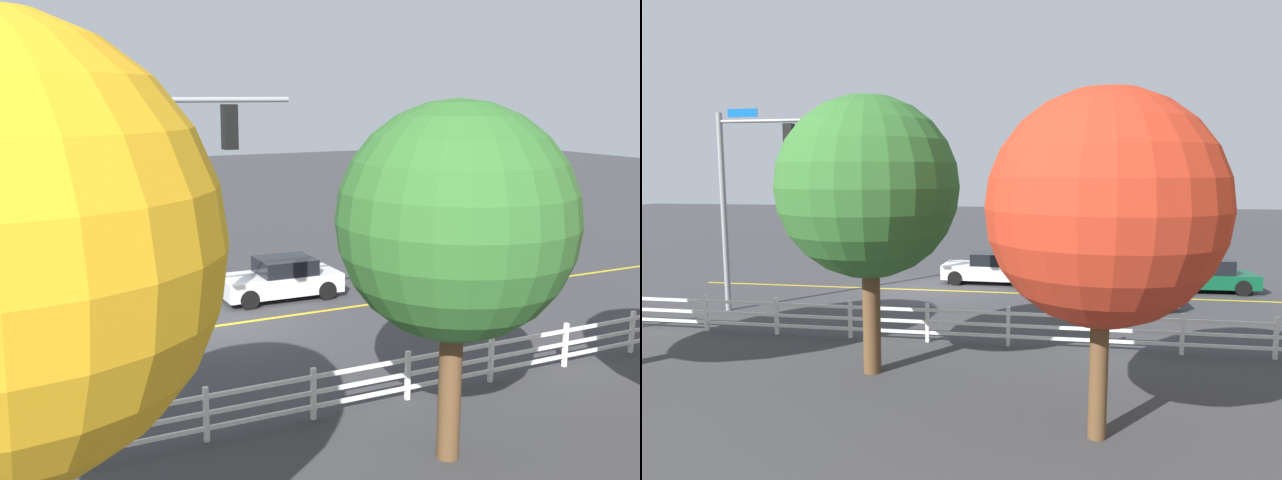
% 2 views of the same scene
% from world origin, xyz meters
% --- Properties ---
extents(ground_plane, '(120.00, 120.00, 0.00)m').
position_xyz_m(ground_plane, '(0.00, 0.00, 0.00)').
color(ground_plane, '#38383A').
extents(lane_center_stripe, '(28.00, 0.16, 0.01)m').
position_xyz_m(lane_center_stripe, '(-4.00, 0.00, 0.00)').
color(lane_center_stripe, gold).
rests_on(lane_center_stripe, ground_plane).
extents(signal_assembly, '(6.27, 0.38, 7.12)m').
position_xyz_m(signal_assembly, '(4.35, 4.55, 4.96)').
color(signal_assembly, gray).
rests_on(signal_assembly, ground_plane).
extents(car_0, '(4.10, 1.99, 1.38)m').
position_xyz_m(car_0, '(-2.61, -2.04, 0.67)').
color(car_0, silver).
rests_on(car_0, ground_plane).
extents(car_1, '(4.23, 1.84, 1.38)m').
position_xyz_m(car_1, '(-7.64, 1.78, 0.66)').
color(car_1, silver).
rests_on(car_1, ground_plane).
extents(car_2, '(4.70, 1.95, 1.38)m').
position_xyz_m(car_2, '(-11.45, -1.69, 0.66)').
color(car_2, '#0C4C2D').
rests_on(car_2, ground_plane).
extents(white_rail_fence, '(26.10, 0.10, 1.15)m').
position_xyz_m(white_rail_fence, '(-3.00, 7.11, 0.60)').
color(white_rail_fence, white).
rests_on(white_rail_fence, ground_plane).
extents(tree_0, '(4.36, 4.36, 6.76)m').
position_xyz_m(tree_0, '(-1.03, 9.75, 4.56)').
color(tree_0, brown).
rests_on(tree_0, ground_plane).
extents(tree_2, '(4.27, 4.27, 6.42)m').
position_xyz_m(tree_2, '(-6.26, 12.37, 4.28)').
color(tree_2, brown).
rests_on(tree_2, ground_plane).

